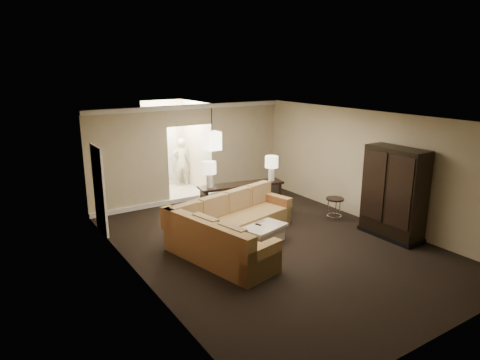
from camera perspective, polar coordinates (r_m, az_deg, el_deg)
ground at (r=9.65m, az=4.37°, el=-8.57°), size 8.00×8.00×0.00m
wall_back at (r=12.51m, az=-6.62°, el=3.58°), size 6.00×0.04×2.80m
wall_front at (r=6.64m, az=26.12°, el=-8.24°), size 6.00×0.04×2.80m
wall_left at (r=7.81m, az=-13.31°, el=-3.71°), size 0.04×8.00×2.80m
wall_right at (r=11.21m, az=16.85°, el=1.70°), size 0.04×8.00×2.80m
ceiling at (r=8.91m, az=4.73°, el=8.17°), size 6.00×8.00×0.02m
crown_molding at (r=12.27m, az=-6.71°, el=9.64°), size 6.00×0.10×0.12m
baseboard at (r=12.80m, az=-6.35°, el=-2.35°), size 6.00×0.10×0.12m
side_door at (r=10.49m, az=-18.26°, el=-1.27°), size 0.05×0.90×2.10m
foyer at (r=13.72m, az=-9.11°, el=4.07°), size 1.44×2.02×2.80m
sectional_sofa at (r=9.49m, az=-1.10°, el=-6.42°), size 3.38×3.12×0.97m
coffee_table at (r=9.79m, az=2.40°, el=-6.89°), size 1.20×1.20×0.41m
console_table at (r=11.26m, az=0.18°, el=-2.23°), size 2.31×0.91×0.87m
armoire at (r=10.34m, az=19.80°, el=-1.90°), size 0.63×1.46×2.10m
drink_table at (r=11.27m, az=12.52°, el=-3.17°), size 0.46×0.46×0.57m
table_lamp_left at (r=10.75m, az=-4.11°, el=1.31°), size 0.35×0.35×0.67m
table_lamp_right at (r=11.40m, az=4.23°, el=2.10°), size 0.35×0.35×0.67m
pendant_light at (r=11.27m, az=-3.76°, el=5.26°), size 0.38×0.38×1.09m
person at (r=14.22m, az=-7.81°, el=2.72°), size 0.74×0.62×1.73m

